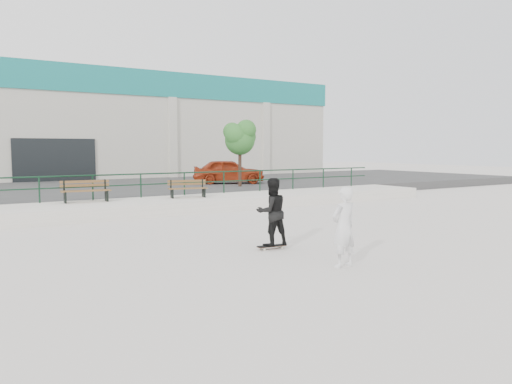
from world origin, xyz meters
TOP-DOWN VIEW (x-y plane):
  - ground at (0.00, 0.00)m, footprint 120.00×120.00m
  - ledge at (0.00, 9.50)m, footprint 30.00×3.00m
  - parking_strip at (0.00, 18.00)m, footprint 60.00×14.00m
  - railing at (-0.00, 10.80)m, footprint 28.00×0.06m
  - commercial_building at (-0.00, 31.99)m, footprint 44.20×16.33m
  - bench_left at (-1.40, 10.27)m, footprint 1.89×0.71m
  - bench_right at (2.68, 9.75)m, footprint 1.70×0.80m
  - tree at (7.69, 13.87)m, footprint 2.03×1.81m
  - red_car at (8.30, 16.25)m, footprint 4.56×3.30m
  - skateboard at (0.99, 0.88)m, footprint 0.80×0.27m
  - standing_skater at (0.99, 0.88)m, footprint 0.91×0.75m
  - seated_skater at (1.22, -1.57)m, footprint 0.67×0.47m

SIDE VIEW (x-z plane):
  - ground at x=0.00m, z-range 0.00..0.00m
  - skateboard at x=0.99m, z-range 0.03..0.12m
  - ledge at x=0.00m, z-range 0.00..0.50m
  - parking_strip at x=0.00m, z-range 0.00..0.50m
  - bench_right at x=2.68m, z-range 0.50..1.25m
  - seated_skater at x=1.22m, z-range 0.00..1.77m
  - bench_left at x=-1.40m, z-range 0.50..1.35m
  - standing_skater at x=0.99m, z-range 0.09..1.83m
  - red_car at x=8.30m, z-range 0.50..1.94m
  - railing at x=0.00m, z-range 0.73..1.76m
  - tree at x=7.69m, z-range 1.40..5.02m
  - commercial_building at x=0.00m, z-range 0.58..8.58m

